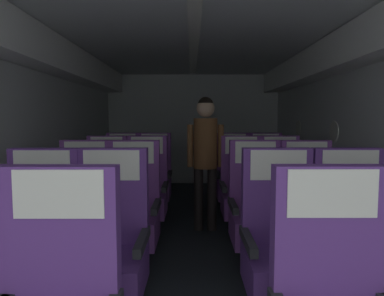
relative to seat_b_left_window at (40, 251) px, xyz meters
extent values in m
cube|color=#23282D|center=(1.01, 1.37, -0.49)|extent=(3.74, 7.44, 0.02)
cube|color=silver|center=(-0.76, 1.37, 0.65)|extent=(0.08, 7.04, 2.26)
cube|color=silver|center=(2.78, 1.37, 0.65)|extent=(0.08, 7.04, 2.26)
cube|color=silver|center=(1.01, 1.37, 1.78)|extent=(3.62, 7.04, 0.06)
cube|color=#B6BBBB|center=(1.01, 4.90, 0.65)|extent=(3.62, 0.06, 2.26)
cube|color=white|center=(-0.57, 1.37, 1.56)|extent=(0.31, 6.76, 0.36)
cube|color=white|center=(2.58, 1.37, 1.56)|extent=(0.31, 6.76, 0.36)
cube|color=white|center=(1.01, 1.37, 1.74)|extent=(0.12, 6.33, 0.02)
cylinder|color=white|center=(2.73, 2.07, 0.69)|extent=(0.01, 0.26, 0.26)
cylinder|color=white|center=(2.73, 3.48, 0.69)|extent=(0.01, 0.26, 0.26)
cube|color=#5B3384|center=(0.44, -0.71, 0.32)|extent=(0.46, 0.09, 0.65)
cube|color=silver|center=(0.44, -0.76, 0.54)|extent=(0.37, 0.01, 0.20)
cube|color=#5B3384|center=(1.56, -0.70, 0.32)|extent=(0.46, 0.09, 0.65)
cube|color=silver|center=(1.56, -0.75, 0.54)|extent=(0.37, 0.01, 0.20)
cube|color=#5B3384|center=(0.00, -0.06, -0.12)|extent=(0.46, 0.52, 0.24)
cube|color=#5B3384|center=(0.00, 0.15, 0.32)|extent=(0.46, 0.09, 0.65)
cube|color=#28282D|center=(0.22, -0.06, 0.09)|extent=(0.05, 0.43, 0.06)
cube|color=silver|center=(0.00, 0.10, 0.54)|extent=(0.37, 0.01, 0.20)
cube|color=#5B3384|center=(0.45, -0.05, -0.12)|extent=(0.46, 0.52, 0.24)
cube|color=#5B3384|center=(0.45, 0.16, 0.32)|extent=(0.46, 0.09, 0.65)
cube|color=#28282D|center=(0.68, -0.05, 0.09)|extent=(0.05, 0.43, 0.06)
cube|color=#28282D|center=(0.23, -0.05, 0.09)|extent=(0.05, 0.43, 0.06)
cube|color=silver|center=(0.45, 0.11, 0.54)|extent=(0.37, 0.01, 0.20)
cube|color=#5B3384|center=(2.03, -0.05, -0.12)|extent=(0.46, 0.52, 0.24)
cube|color=#5B3384|center=(2.03, 0.16, 0.32)|extent=(0.46, 0.09, 0.65)
cube|color=#28282D|center=(1.81, -0.05, 0.09)|extent=(0.05, 0.43, 0.06)
cube|color=silver|center=(2.03, 0.11, 0.54)|extent=(0.37, 0.01, 0.20)
cube|color=#5B3384|center=(1.56, -0.05, -0.12)|extent=(0.46, 0.52, 0.24)
cube|color=#5B3384|center=(1.56, 0.17, 0.32)|extent=(0.46, 0.09, 0.65)
cube|color=#28282D|center=(1.78, -0.05, 0.09)|extent=(0.05, 0.43, 0.06)
cube|color=#28282D|center=(1.34, -0.05, 0.09)|extent=(0.05, 0.43, 0.06)
cube|color=silver|center=(1.56, 0.12, 0.54)|extent=(0.37, 0.01, 0.20)
cube|color=#38383D|center=(0.00, 0.82, -0.36)|extent=(0.17, 0.19, 0.24)
cube|color=#753D8E|center=(0.00, 0.82, -0.12)|extent=(0.46, 0.52, 0.24)
cube|color=#753D8E|center=(0.00, 1.03, 0.32)|extent=(0.46, 0.09, 0.65)
cube|color=#28282D|center=(0.22, 0.82, 0.09)|extent=(0.05, 0.43, 0.06)
cube|color=#28282D|center=(-0.22, 0.82, 0.09)|extent=(0.05, 0.43, 0.06)
cube|color=silver|center=(0.00, 0.98, 0.54)|extent=(0.37, 0.01, 0.20)
cube|color=#38383D|center=(0.45, 0.81, -0.36)|extent=(0.17, 0.19, 0.24)
cube|color=#753D8E|center=(0.45, 0.81, -0.12)|extent=(0.46, 0.52, 0.24)
cube|color=#753D8E|center=(0.45, 1.02, 0.32)|extent=(0.46, 0.09, 0.65)
cube|color=#28282D|center=(0.67, 0.81, 0.09)|extent=(0.05, 0.43, 0.06)
cube|color=#28282D|center=(0.23, 0.81, 0.09)|extent=(0.05, 0.43, 0.06)
cube|color=silver|center=(0.45, 0.97, 0.54)|extent=(0.37, 0.01, 0.20)
cube|color=#38383D|center=(2.03, 0.80, -0.36)|extent=(0.17, 0.19, 0.24)
cube|color=#753D8E|center=(2.03, 0.80, -0.12)|extent=(0.46, 0.52, 0.24)
cube|color=#753D8E|center=(2.03, 1.02, 0.32)|extent=(0.46, 0.09, 0.65)
cube|color=#28282D|center=(2.25, 0.80, 0.09)|extent=(0.05, 0.43, 0.06)
cube|color=#28282D|center=(1.81, 0.80, 0.09)|extent=(0.05, 0.43, 0.06)
cube|color=silver|center=(2.03, 0.97, 0.54)|extent=(0.37, 0.01, 0.20)
cube|color=#38383D|center=(1.57, 0.83, -0.36)|extent=(0.17, 0.19, 0.24)
cube|color=#753D8E|center=(1.57, 0.83, -0.12)|extent=(0.46, 0.52, 0.24)
cube|color=#753D8E|center=(1.57, 1.04, 0.32)|extent=(0.46, 0.09, 0.65)
cube|color=#28282D|center=(1.79, 0.83, 0.09)|extent=(0.05, 0.43, 0.06)
cube|color=#28282D|center=(1.35, 0.83, 0.09)|extent=(0.05, 0.43, 0.06)
cube|color=silver|center=(1.57, 0.99, 0.54)|extent=(0.37, 0.01, 0.20)
cube|color=#38383D|center=(-0.01, 1.66, -0.36)|extent=(0.17, 0.19, 0.24)
cube|color=#753D8E|center=(-0.01, 1.66, -0.12)|extent=(0.46, 0.52, 0.24)
cube|color=#753D8E|center=(-0.01, 1.87, 0.32)|extent=(0.46, 0.09, 0.65)
cube|color=#28282D|center=(0.21, 1.66, 0.09)|extent=(0.05, 0.43, 0.06)
cube|color=#28282D|center=(-0.23, 1.66, 0.09)|extent=(0.05, 0.43, 0.06)
cube|color=silver|center=(-0.01, 1.82, 0.54)|extent=(0.37, 0.01, 0.20)
cube|color=#38383D|center=(0.46, 1.68, -0.36)|extent=(0.17, 0.19, 0.24)
cube|color=#753D8E|center=(0.46, 1.68, -0.12)|extent=(0.46, 0.52, 0.24)
cube|color=#753D8E|center=(0.46, 1.89, 0.32)|extent=(0.46, 0.09, 0.65)
cube|color=#28282D|center=(0.68, 1.68, 0.09)|extent=(0.05, 0.43, 0.06)
cube|color=#28282D|center=(0.24, 1.68, 0.09)|extent=(0.05, 0.43, 0.06)
cube|color=silver|center=(0.46, 1.84, 0.54)|extent=(0.37, 0.01, 0.20)
cube|color=#38383D|center=(2.02, 1.69, -0.36)|extent=(0.17, 0.19, 0.24)
cube|color=#753D8E|center=(2.02, 1.69, -0.12)|extent=(0.46, 0.52, 0.24)
cube|color=#753D8E|center=(2.02, 1.90, 0.32)|extent=(0.46, 0.09, 0.65)
cube|color=#28282D|center=(2.24, 1.69, 0.09)|extent=(0.05, 0.43, 0.06)
cube|color=#28282D|center=(1.80, 1.69, 0.09)|extent=(0.05, 0.43, 0.06)
cube|color=silver|center=(2.02, 1.85, 0.54)|extent=(0.37, 0.01, 0.20)
cube|color=#38383D|center=(1.56, 1.68, -0.36)|extent=(0.17, 0.19, 0.24)
cube|color=#753D8E|center=(1.56, 1.68, -0.12)|extent=(0.46, 0.52, 0.24)
cube|color=#753D8E|center=(1.56, 1.89, 0.32)|extent=(0.46, 0.09, 0.65)
cube|color=#28282D|center=(1.78, 1.68, 0.09)|extent=(0.05, 0.43, 0.06)
cube|color=#28282D|center=(1.34, 1.68, 0.09)|extent=(0.05, 0.43, 0.06)
cube|color=silver|center=(1.56, 1.84, 0.54)|extent=(0.37, 0.01, 0.20)
cube|color=#38383D|center=(0.00, 2.55, -0.36)|extent=(0.17, 0.19, 0.24)
cube|color=#753D8E|center=(0.00, 2.55, -0.12)|extent=(0.46, 0.52, 0.24)
cube|color=#753D8E|center=(0.00, 2.76, 0.32)|extent=(0.46, 0.09, 0.65)
cube|color=#28282D|center=(0.22, 2.55, 0.09)|extent=(0.05, 0.43, 0.06)
cube|color=#28282D|center=(-0.22, 2.55, 0.09)|extent=(0.05, 0.43, 0.06)
cube|color=silver|center=(0.00, 2.71, 0.54)|extent=(0.37, 0.01, 0.20)
cube|color=#38383D|center=(0.45, 2.53, -0.36)|extent=(0.17, 0.19, 0.24)
cube|color=#753D8E|center=(0.45, 2.53, -0.12)|extent=(0.46, 0.52, 0.24)
cube|color=#753D8E|center=(0.45, 2.75, 0.32)|extent=(0.46, 0.09, 0.65)
cube|color=#28282D|center=(0.67, 2.53, 0.09)|extent=(0.05, 0.43, 0.06)
cube|color=#28282D|center=(0.23, 2.53, 0.09)|extent=(0.05, 0.43, 0.06)
cube|color=silver|center=(0.45, 2.70, 0.54)|extent=(0.37, 0.01, 0.20)
cube|color=#38383D|center=(2.03, 2.54, -0.36)|extent=(0.17, 0.19, 0.24)
cube|color=#753D8E|center=(2.03, 2.54, -0.12)|extent=(0.46, 0.52, 0.24)
cube|color=#753D8E|center=(2.03, 2.75, 0.32)|extent=(0.46, 0.09, 0.65)
cube|color=#28282D|center=(2.25, 2.54, 0.09)|extent=(0.05, 0.43, 0.06)
cube|color=#28282D|center=(1.81, 2.54, 0.09)|extent=(0.05, 0.43, 0.06)
cube|color=silver|center=(2.03, 2.70, 0.54)|extent=(0.37, 0.01, 0.20)
cube|color=#38383D|center=(1.56, 2.53, -0.36)|extent=(0.17, 0.19, 0.24)
cube|color=#753D8E|center=(1.56, 2.53, -0.12)|extent=(0.46, 0.52, 0.24)
cube|color=#753D8E|center=(1.56, 2.74, 0.32)|extent=(0.46, 0.09, 0.65)
cube|color=#28282D|center=(1.78, 2.53, 0.09)|extent=(0.05, 0.43, 0.06)
cube|color=#28282D|center=(1.34, 2.53, 0.09)|extent=(0.05, 0.43, 0.06)
cube|color=silver|center=(1.56, 2.69, 0.54)|extent=(0.37, 0.01, 0.20)
cylinder|color=black|center=(1.06, 1.88, -0.11)|extent=(0.11, 0.11, 0.75)
cylinder|color=black|center=(1.22, 1.88, -0.11)|extent=(0.11, 0.11, 0.75)
cylinder|color=brown|center=(1.14, 1.88, 0.56)|extent=(0.28, 0.28, 0.59)
cylinder|color=brown|center=(0.96, 1.88, 0.53)|extent=(0.07, 0.07, 0.50)
cylinder|color=brown|center=(1.32, 1.88, 0.53)|extent=(0.07, 0.07, 0.50)
sphere|color=tan|center=(1.14, 1.88, 0.97)|extent=(0.21, 0.21, 0.21)
sphere|color=black|center=(1.14, 1.88, 1.01)|extent=(0.18, 0.18, 0.18)
camera|label=1|loc=(0.99, -2.11, 0.84)|focal=31.84mm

